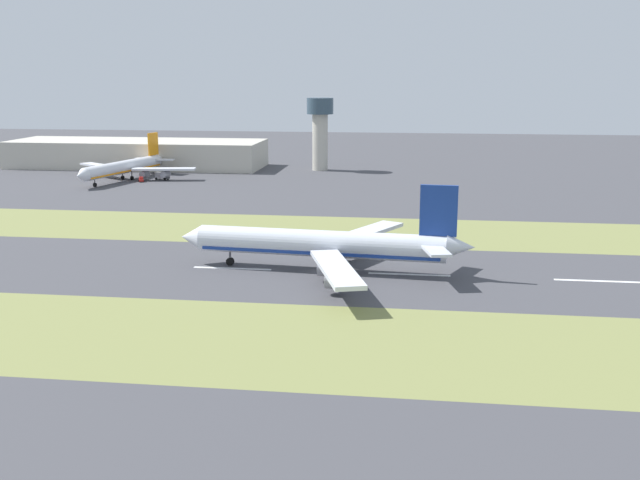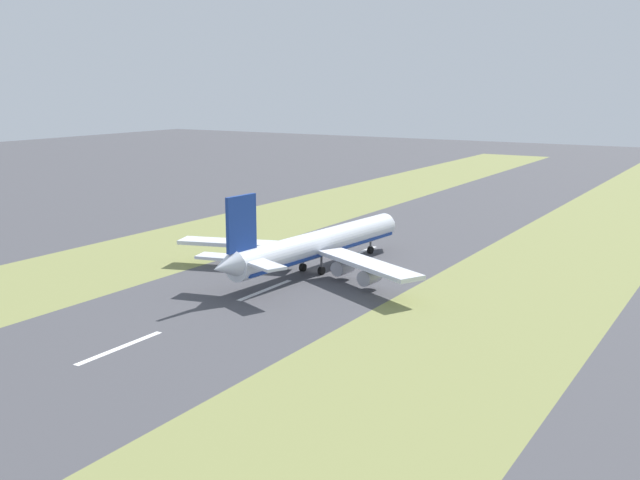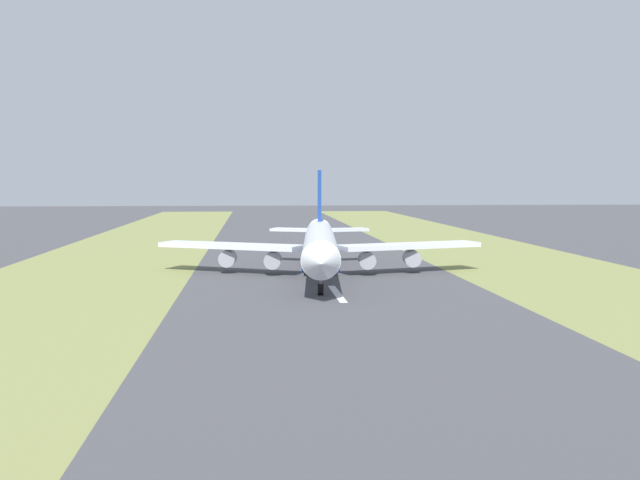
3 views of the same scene
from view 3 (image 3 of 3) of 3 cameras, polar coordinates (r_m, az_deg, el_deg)
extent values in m
plane|color=#424247|center=(139.16, 0.39, -2.87)|extent=(800.00, 800.00, 0.00)
cube|color=olive|center=(150.28, 17.74, -2.53)|extent=(40.00, 600.00, 0.01)
cube|color=olive|center=(142.11, -18.01, -2.94)|extent=(40.00, 600.00, 0.01)
cube|color=silver|center=(198.55, -1.28, -0.64)|extent=(1.20, 18.00, 0.01)
cube|color=silver|center=(158.86, -0.30, -1.94)|extent=(1.20, 18.00, 0.01)
cube|color=silver|center=(119.39, 1.32, -4.10)|extent=(1.20, 18.00, 0.01)
cylinder|color=silver|center=(138.34, 0.00, -0.33)|extent=(10.72, 56.31, 6.00)
cone|color=silver|center=(107.98, 0.08, -1.71)|extent=(6.28, 5.48, 5.88)
cone|color=silver|center=(169.19, -0.05, 0.83)|extent=(5.59, 6.41, 5.10)
cube|color=navy|center=(138.49, 0.00, -1.01)|extent=(10.23, 54.05, 0.70)
cube|color=silver|center=(146.74, 6.84, -0.44)|extent=(29.48, 14.28, 0.90)
cube|color=silver|center=(146.58, -6.87, -0.44)|extent=(28.58, 18.46, 0.90)
cylinder|color=#93939E|center=(142.97, 3.60, -1.53)|extent=(3.60, 5.05, 3.20)
cylinder|color=#93939E|center=(147.31, 7.01, -1.37)|extent=(3.60, 5.05, 3.20)
cylinder|color=#93939E|center=(142.88, -3.62, -1.53)|extent=(3.60, 5.05, 3.20)
cylinder|color=#93939E|center=(147.15, -7.04, -1.38)|extent=(3.60, 5.05, 3.20)
cube|color=navy|center=(163.87, -0.04, 3.41)|extent=(1.47, 8.04, 11.00)
cube|color=silver|center=(164.30, 1.88, 0.79)|extent=(10.74, 6.56, 0.60)
cube|color=silver|center=(164.26, -1.96, 0.79)|extent=(10.92, 7.94, 0.60)
cylinder|color=#59595E|center=(117.58, 0.05, -3.01)|extent=(0.50, 0.50, 3.20)
cylinder|color=black|center=(117.80, 0.05, -3.78)|extent=(1.05, 1.87, 1.80)
cylinder|color=#59595E|center=(141.72, 1.05, -1.72)|extent=(0.50, 0.50, 3.20)
cylinder|color=black|center=(141.90, 1.05, -2.36)|extent=(1.05, 1.87, 1.80)
cylinder|color=#59595E|center=(141.70, -1.06, -1.72)|extent=(0.50, 0.50, 3.20)
cylinder|color=black|center=(141.88, -1.06, -2.36)|extent=(1.05, 1.87, 1.80)
camera|label=1|loc=(236.77, 42.88, 9.53)|focal=42.00mm
camera|label=2|loc=(287.94, -20.02, 8.90)|focal=42.00mm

